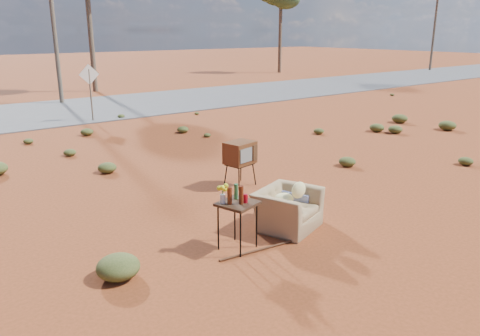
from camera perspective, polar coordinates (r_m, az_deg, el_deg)
ground at (r=8.34m, az=2.15°, el=-7.76°), size 140.00×140.00×0.00m
highway at (r=21.69m, az=-23.97°, el=6.03°), size 140.00×7.00×0.04m
armchair at (r=8.45m, az=6.01°, el=-4.23°), size 1.41×1.19×0.95m
tv_unit at (r=10.48m, az=0.01°, el=1.80°), size 0.73×0.63×1.03m
side_table at (r=7.41m, az=-0.69°, el=-4.06°), size 0.69×0.69×1.11m
rusty_bar at (r=7.66m, az=2.53°, el=-9.90°), size 1.51×0.22×0.04m
road_sign at (r=19.05m, az=-17.85°, el=9.91°), size 0.78×0.06×2.19m
utility_pole_center at (r=24.36m, az=-21.89°, el=17.05°), size 1.40×0.20×8.00m
utility_pole_east at (r=45.33m, az=22.70°, el=16.17°), size 1.40×0.20×8.00m
scrub_patch at (r=11.51m, az=-15.18°, el=-0.69°), size 17.49×8.07×0.33m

